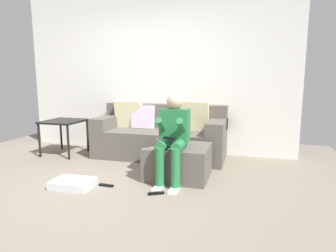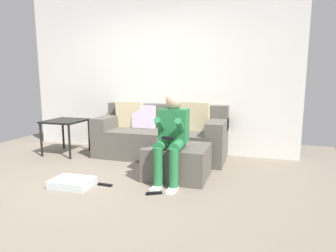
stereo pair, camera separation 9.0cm
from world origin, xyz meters
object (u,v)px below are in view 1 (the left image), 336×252
Objects in this scene: side_table at (64,125)px; storage_bin at (73,183)px; ottoman at (178,161)px; remote_by_storage_bin at (106,185)px; remote_near_ottoman at (156,193)px; person_seated at (173,133)px; couch_sectional at (161,136)px.

storage_bin is at bearing -51.65° from side_table.
side_table is (-2.15, 0.61, 0.30)m from ottoman.
remote_near_ottoman is at bearing -3.88° from remote_by_storage_bin.
person_seated is 1.02m from remote_by_storage_bin.
ottoman is at bearing -15.89° from side_table.
storage_bin is at bearing -148.23° from ottoman.
remote_by_storage_bin is at bearing 144.11° from remote_near_ottoman.
couch_sectional is at bearing 11.21° from side_table.
side_table reaches higher than remote_near_ottoman.
ottoman is 2.26m from side_table.
person_seated reaches higher than storage_bin.
couch_sectional is 11.23× the size of remote_by_storage_bin.
ottoman reaches higher than storage_bin.
remote_near_ottoman is 0.66m from remote_by_storage_bin.
side_table reaches higher than storage_bin.
ottoman is 0.72× the size of person_seated.
ottoman is at bearing 38.79° from remote_by_storage_bin.
remote_by_storage_bin is at bearing -143.44° from ottoman.
person_seated is 1.34m from storage_bin.
couch_sectional reaches higher than ottoman.
ottoman is 0.96m from remote_by_storage_bin.
remote_near_ottoman is at bearing -74.45° from couch_sectional.
person_seated reaches higher than couch_sectional.
person_seated reaches higher than ottoman.
person_seated is 5.90× the size of remote_by_storage_bin.
storage_bin reaches higher than remote_by_storage_bin.
remote_near_ottoman is (-0.07, -0.45, -0.61)m from person_seated.
ottoman is at bearing 51.34° from remote_near_ottoman.
couch_sectional reaches higher than storage_bin.
remote_by_storage_bin is (0.36, 0.13, -0.04)m from storage_bin.
storage_bin is at bearing -109.80° from couch_sectional.
person_seated is 1.75× the size of side_table.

